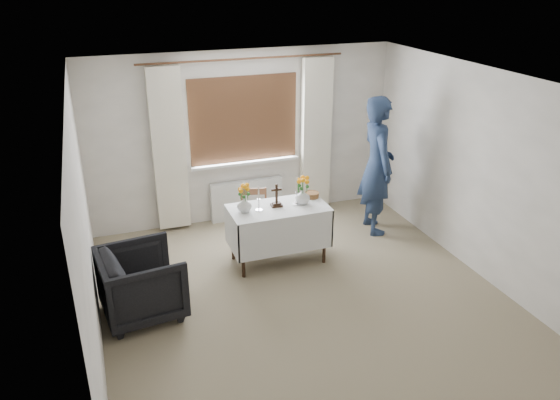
{
  "coord_description": "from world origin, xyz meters",
  "views": [
    {
      "loc": [
        -2.06,
        -4.85,
        3.55
      ],
      "look_at": [
        -0.04,
        0.81,
        0.95
      ],
      "focal_mm": 35.0,
      "sensor_mm": 36.0,
      "label": 1
    }
  ],
  "objects_px": {
    "altar_table": "(278,234)",
    "armchair": "(142,283)",
    "flower_vase_left": "(244,204)",
    "wooden_chair": "(254,221)",
    "wooden_cross": "(277,195)",
    "person": "(377,166)",
    "flower_vase_right": "(303,196)"
  },
  "relations": [
    {
      "from": "armchair",
      "to": "person",
      "type": "height_order",
      "value": "person"
    },
    {
      "from": "flower_vase_left",
      "to": "altar_table",
      "type": "bearing_deg",
      "value": -2.35
    },
    {
      "from": "wooden_chair",
      "to": "flower_vase_left",
      "type": "distance_m",
      "value": 0.67
    },
    {
      "from": "armchair",
      "to": "wooden_chair",
      "type": "bearing_deg",
      "value": -63.32
    },
    {
      "from": "altar_table",
      "to": "flower_vase_left",
      "type": "bearing_deg",
      "value": 177.65
    },
    {
      "from": "altar_table",
      "to": "armchair",
      "type": "bearing_deg",
      "value": -161.05
    },
    {
      "from": "altar_table",
      "to": "flower_vase_left",
      "type": "relative_size",
      "value": 6.49
    },
    {
      "from": "altar_table",
      "to": "wooden_cross",
      "type": "height_order",
      "value": "wooden_cross"
    },
    {
      "from": "wooden_chair",
      "to": "flower_vase_left",
      "type": "bearing_deg",
      "value": -104.75
    },
    {
      "from": "wooden_chair",
      "to": "armchair",
      "type": "xyz_separation_m",
      "value": [
        -1.6,
        -1.05,
        -0.02
      ]
    },
    {
      "from": "wooden_cross",
      "to": "flower_vase_left",
      "type": "relative_size",
      "value": 1.58
    },
    {
      "from": "altar_table",
      "to": "armchair",
      "type": "height_order",
      "value": "armchair"
    },
    {
      "from": "wooden_cross",
      "to": "flower_vase_right",
      "type": "distance_m",
      "value": 0.34
    },
    {
      "from": "altar_table",
      "to": "wooden_cross",
      "type": "xyz_separation_m",
      "value": [
        -0.01,
        0.04,
        0.53
      ]
    },
    {
      "from": "wooden_cross",
      "to": "flower_vase_left",
      "type": "height_order",
      "value": "wooden_cross"
    },
    {
      "from": "armchair",
      "to": "flower_vase_right",
      "type": "relative_size",
      "value": 4.35
    },
    {
      "from": "armchair",
      "to": "flower_vase_right",
      "type": "height_order",
      "value": "flower_vase_right"
    },
    {
      "from": "wooden_chair",
      "to": "armchair",
      "type": "bearing_deg",
      "value": -130.87
    },
    {
      "from": "altar_table",
      "to": "wooden_chair",
      "type": "height_order",
      "value": "wooden_chair"
    },
    {
      "from": "armchair",
      "to": "wooden_cross",
      "type": "distance_m",
      "value": 1.96
    },
    {
      "from": "altar_table",
      "to": "flower_vase_right",
      "type": "xyz_separation_m",
      "value": [
        0.33,
        0.01,
        0.48
      ]
    },
    {
      "from": "altar_table",
      "to": "flower_vase_right",
      "type": "bearing_deg",
      "value": 1.39
    },
    {
      "from": "wooden_cross",
      "to": "flower_vase_right",
      "type": "xyz_separation_m",
      "value": [
        0.34,
        -0.03,
        -0.05
      ]
    },
    {
      "from": "wooden_chair",
      "to": "armchair",
      "type": "height_order",
      "value": "wooden_chair"
    },
    {
      "from": "armchair",
      "to": "person",
      "type": "xyz_separation_m",
      "value": [
        3.39,
        1.03,
        0.59
      ]
    },
    {
      "from": "person",
      "to": "wooden_cross",
      "type": "bearing_deg",
      "value": 111.26
    },
    {
      "from": "armchair",
      "to": "flower_vase_left",
      "type": "height_order",
      "value": "flower_vase_left"
    },
    {
      "from": "wooden_chair",
      "to": "flower_vase_left",
      "type": "xyz_separation_m",
      "value": [
        -0.25,
        -0.42,
        0.45
      ]
    },
    {
      "from": "wooden_chair",
      "to": "flower_vase_left",
      "type": "height_order",
      "value": "flower_vase_left"
    },
    {
      "from": "altar_table",
      "to": "flower_vase_left",
      "type": "xyz_separation_m",
      "value": [
        -0.43,
        0.02,
        0.48
      ]
    },
    {
      "from": "flower_vase_right",
      "to": "armchair",
      "type": "bearing_deg",
      "value": -163.63
    },
    {
      "from": "person",
      "to": "flower_vase_left",
      "type": "height_order",
      "value": "person"
    }
  ]
}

